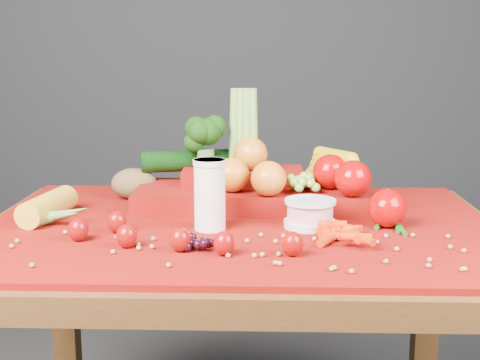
{
  "coord_description": "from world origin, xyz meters",
  "views": [
    {
      "loc": [
        0.05,
        -1.35,
        1.12
      ],
      "look_at": [
        0.0,
        0.02,
        0.85
      ],
      "focal_mm": 50.0,
      "sensor_mm": 36.0,
      "label": 1
    }
  ],
  "objects_px": {
    "milk_glass": "(210,192)",
    "produce_mound": "(262,181)",
    "yogurt_bowl": "(310,212)",
    "table": "(240,272)"
  },
  "relations": [
    {
      "from": "table",
      "to": "yogurt_bowl",
      "type": "distance_m",
      "value": 0.2
    },
    {
      "from": "yogurt_bowl",
      "to": "produce_mound",
      "type": "xyz_separation_m",
      "value": [
        -0.1,
        0.18,
        0.03
      ]
    },
    {
      "from": "yogurt_bowl",
      "to": "produce_mound",
      "type": "distance_m",
      "value": 0.21
    },
    {
      "from": "milk_glass",
      "to": "table",
      "type": "bearing_deg",
      "value": 39.92
    },
    {
      "from": "table",
      "to": "produce_mound",
      "type": "xyz_separation_m",
      "value": [
        0.05,
        0.15,
        0.17
      ]
    },
    {
      "from": "yogurt_bowl",
      "to": "produce_mound",
      "type": "relative_size",
      "value": 0.18
    },
    {
      "from": "table",
      "to": "milk_glass",
      "type": "bearing_deg",
      "value": -140.08
    },
    {
      "from": "yogurt_bowl",
      "to": "produce_mound",
      "type": "height_order",
      "value": "produce_mound"
    },
    {
      "from": "milk_glass",
      "to": "yogurt_bowl",
      "type": "bearing_deg",
      "value": 6.58
    },
    {
      "from": "milk_glass",
      "to": "produce_mound",
      "type": "xyz_separation_m",
      "value": [
        0.1,
        0.2,
        -0.02
      ]
    }
  ]
}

